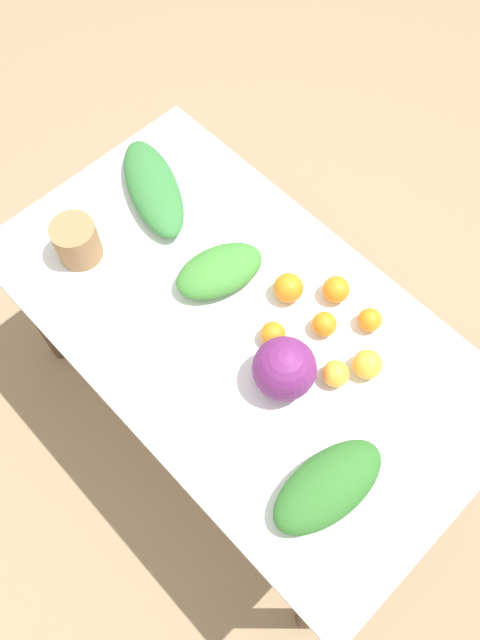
# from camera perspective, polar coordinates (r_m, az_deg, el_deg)

# --- Properties ---
(ground_plane) EXTENTS (8.00, 8.00, 0.00)m
(ground_plane) POSITION_cam_1_polar(r_m,az_deg,el_deg) (2.37, -0.00, -8.20)
(ground_plane) COLOR #937A5B
(dining_table) EXTENTS (1.44, 0.80, 0.74)m
(dining_table) POSITION_cam_1_polar(r_m,az_deg,el_deg) (1.78, -0.00, -1.71)
(dining_table) COLOR silver
(dining_table) RESTS_ON ground_plane
(cabbage_purple) EXTENTS (0.16, 0.16, 0.16)m
(cabbage_purple) POSITION_cam_1_polar(r_m,az_deg,el_deg) (1.55, 4.07, -4.45)
(cabbage_purple) COLOR #6B2366
(cabbage_purple) RESTS_ON dining_table
(paper_bag) EXTENTS (0.13, 0.13, 0.13)m
(paper_bag) POSITION_cam_1_polar(r_m,az_deg,el_deg) (1.80, -14.72, 6.98)
(paper_bag) COLOR #997047
(paper_bag) RESTS_ON dining_table
(greens_bunch_dandelion) EXTENTS (0.21, 0.29, 0.08)m
(greens_bunch_dandelion) POSITION_cam_1_polar(r_m,az_deg,el_deg) (1.72, -1.89, 4.53)
(greens_bunch_dandelion) COLOR #3D8433
(greens_bunch_dandelion) RESTS_ON dining_table
(greens_bunch_beet_tops) EXTENTS (0.19, 0.32, 0.09)m
(greens_bunch_beet_tops) POSITION_cam_1_polar(r_m,az_deg,el_deg) (1.52, 8.05, -14.81)
(greens_bunch_beet_tops) COLOR #2D6B28
(greens_bunch_beet_tops) RESTS_ON dining_table
(greens_bunch_kale) EXTENTS (0.40, 0.28, 0.08)m
(greens_bunch_kale) POSITION_cam_1_polar(r_m,az_deg,el_deg) (1.90, -7.94, 11.88)
(greens_bunch_kale) COLOR #337538
(greens_bunch_kale) RESTS_ON dining_table
(orange_0) EXTENTS (0.06, 0.06, 0.06)m
(orange_0) POSITION_cam_1_polar(r_m,az_deg,el_deg) (1.69, 11.78, 0.01)
(orange_0) COLOR orange
(orange_0) RESTS_ON dining_table
(orange_1) EXTENTS (0.07, 0.07, 0.07)m
(orange_1) POSITION_cam_1_polar(r_m,az_deg,el_deg) (1.71, 8.77, 2.78)
(orange_1) COLOR orange
(orange_1) RESTS_ON dining_table
(orange_2) EXTENTS (0.07, 0.07, 0.07)m
(orange_2) POSITION_cam_1_polar(r_m,az_deg,el_deg) (1.66, 7.71, -0.38)
(orange_2) COLOR orange
(orange_2) RESTS_ON dining_table
(orange_3) EXTENTS (0.08, 0.08, 0.08)m
(orange_3) POSITION_cam_1_polar(r_m,az_deg,el_deg) (1.70, 4.45, 2.95)
(orange_3) COLOR orange
(orange_3) RESTS_ON dining_table
(orange_4) EXTENTS (0.07, 0.07, 0.07)m
(orange_4) POSITION_cam_1_polar(r_m,az_deg,el_deg) (1.64, 3.04, -1.29)
(orange_4) COLOR orange
(orange_4) RESTS_ON dining_table
(orange_5) EXTENTS (0.08, 0.08, 0.08)m
(orange_5) POSITION_cam_1_polar(r_m,az_deg,el_deg) (1.63, 11.57, -3.99)
(orange_5) COLOR #F9A833
(orange_5) RESTS_ON dining_table
(orange_6) EXTENTS (0.07, 0.07, 0.07)m
(orange_6) POSITION_cam_1_polar(r_m,az_deg,el_deg) (1.61, 8.73, -4.87)
(orange_6) COLOR #F9A833
(orange_6) RESTS_ON dining_table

